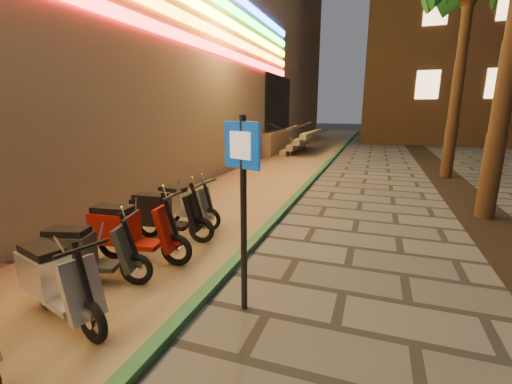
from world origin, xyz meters
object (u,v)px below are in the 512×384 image
at_px(pedestrian_sign, 243,189).
at_px(scooter_6, 85,253).
at_px(scooter_5, 55,281).
at_px(scooter_9, 182,204).
at_px(scooter_7, 129,231).
at_px(scooter_8, 163,214).

bearing_deg(pedestrian_sign, scooter_6, -154.35).
bearing_deg(scooter_5, scooter_9, 112.67).
bearing_deg(scooter_9, pedestrian_sign, -40.11).
bearing_deg(pedestrian_sign, scooter_7, -174.61).
height_order(scooter_7, scooter_9, scooter_7).
distance_m(scooter_7, scooter_8, 1.01).
height_order(scooter_6, scooter_7, scooter_7).
height_order(pedestrian_sign, scooter_8, pedestrian_sign).
height_order(scooter_6, scooter_8, scooter_8).
relative_size(pedestrian_sign, scooter_5, 1.50).
bearing_deg(scooter_7, scooter_8, 86.21).
bearing_deg(pedestrian_sign, scooter_5, -133.23).
bearing_deg(scooter_6, scooter_9, 75.73).
relative_size(pedestrian_sign, scooter_6, 1.57).
height_order(scooter_5, scooter_6, scooter_5).
distance_m(scooter_5, scooter_6, 0.85).
distance_m(scooter_6, scooter_8, 1.84).
xyz_separation_m(scooter_6, scooter_8, (0.04, 1.84, 0.03)).
xyz_separation_m(pedestrian_sign, scooter_6, (-2.35, -0.13, -1.08)).
relative_size(scooter_8, scooter_9, 1.07).
bearing_deg(scooter_7, pedestrian_sign, -23.59).
height_order(pedestrian_sign, scooter_6, pedestrian_sign).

